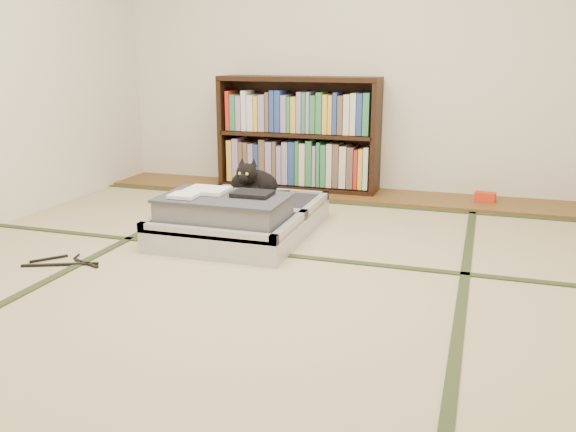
% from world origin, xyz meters
% --- Properties ---
extents(floor, '(4.50, 4.50, 0.00)m').
position_xyz_m(floor, '(0.00, 0.00, 0.00)').
color(floor, '#CBB687').
rests_on(floor, ground).
extents(wood_strip, '(4.00, 0.50, 0.02)m').
position_xyz_m(wood_strip, '(0.00, 2.00, 0.01)').
color(wood_strip, brown).
rests_on(wood_strip, ground).
extents(red_item, '(0.16, 0.11, 0.07)m').
position_xyz_m(red_item, '(1.08, 2.03, 0.06)').
color(red_item, red).
rests_on(red_item, wood_strip).
extents(tatami_borders, '(4.00, 4.50, 0.01)m').
position_xyz_m(tatami_borders, '(0.00, 0.49, 0.00)').
color(tatami_borders, '#2D381E').
rests_on(tatami_borders, ground).
extents(bookcase, '(1.32, 0.30, 0.92)m').
position_xyz_m(bookcase, '(-0.42, 2.07, 0.45)').
color(bookcase, black).
rests_on(bookcase, wood_strip).
extents(suitcase, '(0.84, 1.12, 0.33)m').
position_xyz_m(suitcase, '(-0.38, 0.69, 0.12)').
color(suitcase, '#B5B6BA').
rests_on(suitcase, floor).
extents(cat, '(0.37, 0.38, 0.30)m').
position_xyz_m(cat, '(-0.40, 0.98, 0.27)').
color(cat, black).
rests_on(cat, suitcase).
extents(cable_coil, '(0.12, 0.12, 0.03)m').
position_xyz_m(cable_coil, '(-0.22, 1.01, 0.17)').
color(cable_coil, white).
rests_on(cable_coil, suitcase).
extents(hanger, '(0.41, 0.27, 0.01)m').
position_xyz_m(hanger, '(-1.09, -0.10, 0.01)').
color(hanger, black).
rests_on(hanger, floor).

